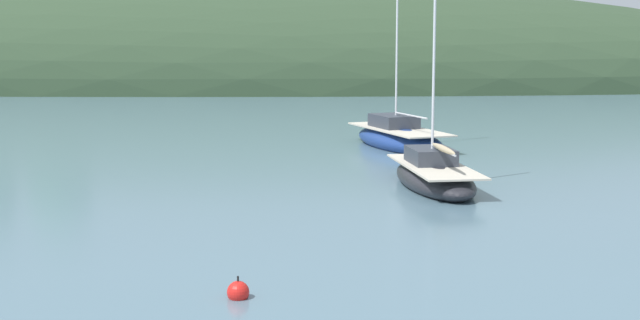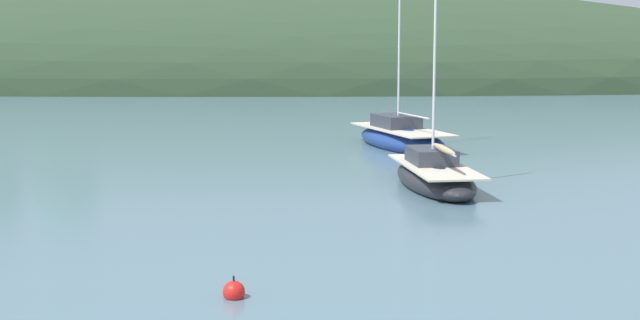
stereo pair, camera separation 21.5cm
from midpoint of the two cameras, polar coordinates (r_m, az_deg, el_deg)
The scene contains 4 objects.
far_shoreline_hill at distance 92.00m, azimuth -14.60°, elevation 4.93°, with size 150.00×36.00×26.47m.
sailboat_yellow_far at distance 39.29m, azimuth 5.07°, elevation 1.46°, with size 5.06×7.61×8.96m.
sailboat_red_portside at distance 29.10m, azimuth 7.34°, elevation -1.06°, with size 3.21×6.54×7.28m.
mooring_buoy_channel at distance 17.02m, azimuth -5.81°, elevation -8.70°, with size 0.44×0.44×0.54m.
Camera 1 is at (0.95, -6.61, 5.08)m, focal length 48.33 mm.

